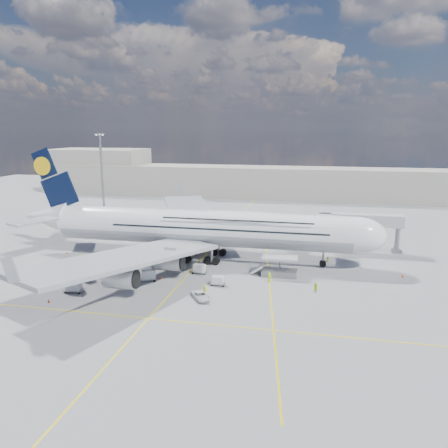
% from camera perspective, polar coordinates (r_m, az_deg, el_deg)
% --- Properties ---
extents(ground, '(300.00, 300.00, 0.00)m').
position_cam_1_polar(ground, '(83.31, -4.75, -6.55)').
color(ground, gray).
rests_on(ground, ground).
extents(taxi_line_main, '(0.25, 220.00, 0.01)m').
position_cam_1_polar(taxi_line_main, '(83.31, -4.75, -6.55)').
color(taxi_line_main, yellow).
rests_on(taxi_line_main, ground).
extents(taxi_line_cross, '(120.00, 0.25, 0.01)m').
position_cam_1_polar(taxi_line_cross, '(65.79, -9.86, -12.06)').
color(taxi_line_cross, yellow).
rests_on(taxi_line_cross, ground).
extents(taxi_line_diag, '(14.16, 99.06, 0.01)m').
position_cam_1_polar(taxi_line_diag, '(89.99, 5.72, -5.11)').
color(taxi_line_diag, yellow).
rests_on(taxi_line_diag, ground).
extents(airliner, '(77.26, 79.15, 23.71)m').
position_cam_1_polar(airliner, '(90.61, -2.85, -0.44)').
color(airliner, white).
rests_on(airliner, ground).
extents(jet_bridge, '(18.80, 12.10, 8.50)m').
position_cam_1_polar(jet_bridge, '(98.60, 15.69, 0.16)').
color(jet_bridge, '#B7B7BC').
rests_on(jet_bridge, ground).
extents(cargo_loader, '(8.53, 3.20, 3.67)m').
position_cam_1_polar(cargo_loader, '(82.62, 7.13, -5.86)').
color(cargo_loader, silver).
rests_on(cargo_loader, ground).
extents(light_mast, '(3.00, 0.70, 25.50)m').
position_cam_1_polar(light_mast, '(136.55, -15.64, 6.20)').
color(light_mast, gray).
rests_on(light_mast, ground).
extents(terminal, '(180.00, 16.00, 12.00)m').
position_cam_1_polar(terminal, '(173.16, 4.31, 5.47)').
color(terminal, '#B2AD9E').
rests_on(terminal, ground).
extents(hangar, '(40.00, 22.00, 18.00)m').
position_cam_1_polar(hangar, '(199.30, -15.97, 6.82)').
color(hangar, '#B2AD9E').
rests_on(hangar, ground).
extents(tree_line, '(160.00, 6.00, 8.00)m').
position_cam_1_polar(tree_line, '(217.21, 16.53, 5.89)').
color(tree_line, '#193814').
rests_on(tree_line, ground).
extents(dolly_row_a, '(3.77, 3.00, 2.11)m').
position_cam_1_polar(dolly_row_a, '(83.73, -17.70, -6.21)').
color(dolly_row_a, gray).
rests_on(dolly_row_a, ground).
extents(dolly_row_b, '(3.34, 1.98, 2.03)m').
position_cam_1_polar(dolly_row_b, '(78.31, -19.03, -7.64)').
color(dolly_row_b, gray).
rests_on(dolly_row_b, ground).
extents(dolly_row_c, '(3.69, 2.79, 2.08)m').
position_cam_1_polar(dolly_row_c, '(80.49, -9.81, -6.55)').
color(dolly_row_c, gray).
rests_on(dolly_row_c, ground).
extents(dolly_back, '(3.50, 2.88, 1.95)m').
position_cam_1_polar(dolly_back, '(89.05, -16.50, -5.06)').
color(dolly_back, gray).
rests_on(dolly_back, ground).
extents(dolly_nose_far, '(2.73, 1.58, 1.67)m').
position_cam_1_polar(dolly_nose_far, '(77.20, -0.81, -7.37)').
color(dolly_nose_far, gray).
rests_on(dolly_nose_far, ground).
extents(dolly_nose_near, '(3.05, 2.05, 1.78)m').
position_cam_1_polar(dolly_nose_near, '(83.28, -3.25, -5.84)').
color(dolly_nose_near, gray).
rests_on(dolly_nose_near, ground).
extents(baggage_tug, '(3.13, 1.50, 1.95)m').
position_cam_1_polar(baggage_tug, '(81.94, -13.15, -6.54)').
color(baggage_tug, silver).
rests_on(baggage_tug, ground).
extents(catering_truck_inner, '(6.93, 4.05, 3.87)m').
position_cam_1_polar(catering_truck_inner, '(102.42, -4.31, -1.83)').
color(catering_truck_inner, gray).
rests_on(catering_truck_inner, ground).
extents(catering_truck_outer, '(6.56, 2.74, 3.86)m').
position_cam_1_polar(catering_truck_outer, '(125.15, -9.38, 0.66)').
color(catering_truck_outer, gray).
rests_on(catering_truck_outer, ground).
extents(service_van, '(4.21, 4.77, 1.22)m').
position_cam_1_polar(service_van, '(71.29, -3.10, -9.36)').
color(service_van, silver).
rests_on(service_van, ground).
extents(crew_nose, '(0.69, 0.60, 1.59)m').
position_cam_1_polar(crew_nose, '(91.49, 13.36, -4.58)').
color(crew_nose, '#C0F619').
rests_on(crew_nose, ground).
extents(crew_loader, '(1.09, 1.01, 1.79)m').
position_cam_1_polar(crew_loader, '(75.29, 11.90, -8.18)').
color(crew_loader, '#AAFA1A').
rests_on(crew_loader, ground).
extents(crew_wing, '(0.72, 1.21, 1.93)m').
position_cam_1_polar(crew_wing, '(88.62, -12.80, -4.99)').
color(crew_wing, '#AFFC1A').
rests_on(crew_wing, ground).
extents(crew_van, '(0.98, 0.98, 1.72)m').
position_cam_1_polar(crew_van, '(79.24, 5.97, -6.93)').
color(crew_van, '#B5FF1A').
rests_on(crew_van, ground).
extents(crew_tug, '(1.17, 0.78, 1.69)m').
position_cam_1_polar(crew_tug, '(73.15, -2.56, -8.58)').
color(crew_tug, '#C3E217').
rests_on(crew_tug, ground).
extents(cone_nose, '(0.49, 0.49, 0.63)m').
position_cam_1_polar(cone_nose, '(87.82, 22.30, -6.26)').
color(cone_nose, '#FF480D').
rests_on(cone_nose, ground).
extents(cone_wing_left_inner, '(0.40, 0.40, 0.51)m').
position_cam_1_polar(cone_wing_left_inner, '(106.23, -8.88, -2.31)').
color(cone_wing_left_inner, '#FF480D').
rests_on(cone_wing_left_inner, ground).
extents(cone_wing_left_outer, '(0.41, 0.41, 0.52)m').
position_cam_1_polar(cone_wing_left_outer, '(123.93, -3.04, -0.03)').
color(cone_wing_left_outer, '#FF480D').
rests_on(cone_wing_left_outer, ground).
extents(cone_wing_right_inner, '(0.43, 0.43, 0.55)m').
position_cam_1_polar(cone_wing_right_inner, '(81.20, -8.33, -6.96)').
color(cone_wing_right_inner, '#FF480D').
rests_on(cone_wing_right_inner, ground).
extents(cone_wing_right_outer, '(0.42, 0.42, 0.53)m').
position_cam_1_polar(cone_wing_right_outer, '(75.52, -21.95, -9.31)').
color(cone_wing_right_outer, '#FF480D').
rests_on(cone_wing_right_outer, ground).
extents(cone_tail, '(0.44, 0.44, 0.55)m').
position_cam_1_polar(cone_tail, '(102.04, -19.94, -3.53)').
color(cone_tail, '#FF480D').
rests_on(cone_tail, ground).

